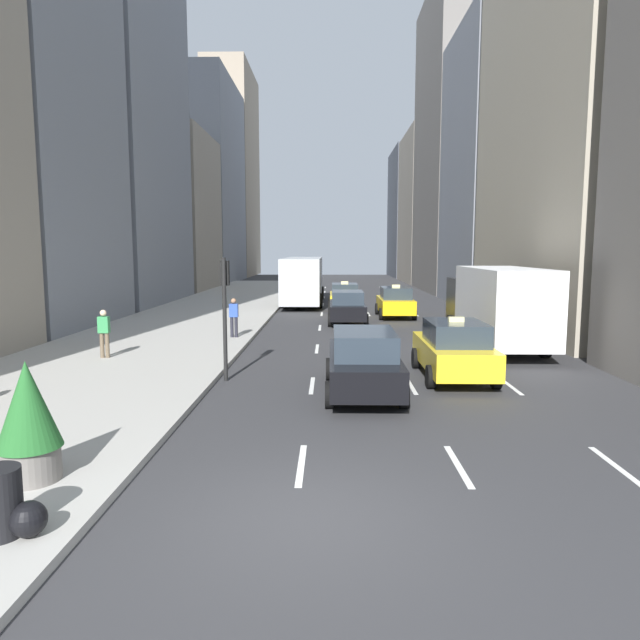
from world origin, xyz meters
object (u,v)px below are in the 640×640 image
object	(u,v)px
sedan_black_near	(363,361)
taxi_second	(454,349)
planter_with_shrub	(29,419)
pedestrian_far_walking	(234,316)
city_bus	(303,279)
taxi_lead	(395,302)
pedestrian_mid_block	(104,331)
taxi_third	(344,297)
sedan_silver_behind	(347,307)
box_truck	(496,304)
traffic_light_pole	(225,299)

from	to	relation	value
sedan_black_near	taxi_second	bearing A→B (deg)	34.07
planter_with_shrub	pedestrian_far_walking	xyz separation A→B (m)	(0.72, 15.06, -0.09)
city_bus	sedan_black_near	bearing A→B (deg)	-83.71
taxi_lead	pedestrian_mid_block	distance (m)	17.42
taxi_third	taxi_second	bearing A→B (deg)	-81.54
taxi_third	sedan_silver_behind	xyz separation A→B (m)	(-0.00, -6.09, -0.01)
taxi_lead	box_truck	size ratio (longest dim) A/B	0.52
city_bus	taxi_second	bearing A→B (deg)	-76.62
taxi_lead	pedestrian_mid_block	size ratio (longest dim) A/B	2.67
taxi_second	planter_with_shrub	world-z (taller)	planter_with_shrub
traffic_light_pole	sedan_silver_behind	bearing A→B (deg)	73.22
box_truck	pedestrian_far_walking	size ratio (longest dim) A/B	5.09
city_bus	pedestrian_far_walking	xyz separation A→B (m)	(-2.14, -16.67, -0.72)
sedan_silver_behind	traffic_light_pole	xyz separation A→B (m)	(-3.95, -13.10, 1.54)
taxi_lead	taxi_second	bearing A→B (deg)	-90.00
sedan_silver_behind	taxi_third	bearing A→B (deg)	90.00
taxi_lead	taxi_second	size ratio (longest dim) A/B	1.00
taxi_lead	traffic_light_pole	distance (m)	17.26
sedan_silver_behind	pedestrian_far_walking	world-z (taller)	pedestrian_far_walking
box_truck	pedestrian_mid_block	bearing A→B (deg)	-167.29
sedan_silver_behind	box_truck	distance (m)	9.20
sedan_silver_behind	traffic_light_pole	distance (m)	13.77
taxi_lead	sedan_silver_behind	xyz separation A→B (m)	(-2.80, -2.72, -0.01)
taxi_third	planter_with_shrub	xyz separation A→B (m)	(-5.67, -26.94, 0.27)
traffic_light_pole	taxi_second	bearing A→B (deg)	3.13
taxi_third	pedestrian_far_walking	bearing A→B (deg)	-112.62
traffic_light_pole	box_truck	bearing A→B (deg)	31.46
taxi_third	sedan_black_near	size ratio (longest dim) A/B	0.91
city_bus	pedestrian_mid_block	bearing A→B (deg)	-105.19
city_bus	pedestrian_far_walking	bearing A→B (deg)	-97.31
taxi_lead	box_truck	xyz separation A→B (m)	(2.80, -9.97, 0.83)
taxi_second	pedestrian_far_walking	bearing A→B (deg)	138.18
city_bus	box_truck	xyz separation A→B (m)	(8.41, -18.13, -0.08)
taxi_lead	traffic_light_pole	bearing A→B (deg)	-113.11
sedan_black_near	sedan_silver_behind	xyz separation A→B (m)	(0.00, 14.62, -0.01)
pedestrian_mid_block	pedestrian_far_walking	bearing A→B (deg)	51.93
sedan_black_near	pedestrian_mid_block	world-z (taller)	pedestrian_mid_block
city_bus	traffic_light_pole	distance (m)	24.00
city_bus	pedestrian_mid_block	distance (m)	22.11
taxi_lead	planter_with_shrub	distance (m)	25.05
traffic_light_pole	planter_with_shrub	bearing A→B (deg)	-102.52
sedan_silver_behind	traffic_light_pole	bearing A→B (deg)	-106.78
sedan_silver_behind	box_truck	size ratio (longest dim) A/B	0.54
box_truck	pedestrian_far_walking	xyz separation A→B (m)	(-10.55, 1.46, -0.64)
sedan_silver_behind	pedestrian_far_walking	xyz separation A→B (m)	(-4.95, -5.79, 0.20)
sedan_silver_behind	traffic_light_pole	world-z (taller)	traffic_light_pole
sedan_black_near	city_bus	size ratio (longest dim) A/B	0.42
sedan_black_near	traffic_light_pole	distance (m)	4.50
sedan_black_near	planter_with_shrub	bearing A→B (deg)	-132.32
taxi_lead	box_truck	world-z (taller)	box_truck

